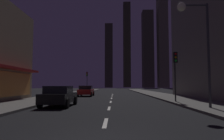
# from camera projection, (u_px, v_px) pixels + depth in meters

# --- Properties ---
(ground_plane) EXTENTS (78.00, 136.00, 0.10)m
(ground_plane) POSITION_uv_depth(u_px,v_px,m) (113.00, 94.00, 36.98)
(ground_plane) COLOR black
(sidewalk_right) EXTENTS (4.00, 76.00, 0.15)m
(sidewalk_right) POSITION_uv_depth(u_px,v_px,m) (152.00, 93.00, 36.89)
(sidewalk_right) COLOR #605E59
(sidewalk_right) RESTS_ON ground
(sidewalk_left) EXTENTS (4.00, 76.00, 0.15)m
(sidewalk_left) POSITION_uv_depth(u_px,v_px,m) (74.00, 93.00, 37.08)
(sidewalk_left) COLOR #605E59
(sidewalk_left) RESTS_ON ground
(lane_marking_center) EXTENTS (0.16, 33.40, 0.01)m
(lane_marking_center) POSITION_uv_depth(u_px,v_px,m) (111.00, 102.00, 18.63)
(lane_marking_center) COLOR silver
(lane_marking_center) RESTS_ON ground
(skyscraper_distant_tall) EXTENTS (5.15, 6.55, 42.89)m
(skyscraper_distant_tall) POSITION_uv_depth(u_px,v_px,m) (109.00, 56.00, 140.07)
(skyscraper_distant_tall) COLOR #3C392D
(skyscraper_distant_tall) RESTS_ON ground
(skyscraper_distant_mid) EXTENTS (5.34, 8.56, 64.44)m
(skyscraper_distant_mid) POSITION_uv_depth(u_px,v_px,m) (127.00, 45.00, 158.17)
(skyscraper_distant_mid) COLOR #343127
(skyscraper_distant_mid) RESTS_ON ground
(skyscraper_distant_short) EXTENTS (6.39, 6.93, 46.20)m
(skyscraper_distant_short) POSITION_uv_depth(u_px,v_px,m) (148.00, 49.00, 124.47)
(skyscraper_distant_short) COLOR #3F3C2F
(skyscraper_distant_short) RESTS_ON ground
(skyscraper_distant_slender) EXTENTS (5.47, 7.62, 78.45)m
(skyscraper_distant_slender) POSITION_uv_depth(u_px,v_px,m) (162.00, 23.00, 125.00)
(skyscraper_distant_slender) COLOR #5E5946
(skyscraper_distant_slender) RESTS_ON ground
(car_parked_near) EXTENTS (1.98, 4.24, 1.45)m
(car_parked_near) POSITION_uv_depth(u_px,v_px,m) (59.00, 96.00, 14.79)
(car_parked_near) COLOR black
(car_parked_near) RESTS_ON ground
(car_parked_far) EXTENTS (1.98, 4.24, 1.45)m
(car_parked_far) POSITION_uv_depth(u_px,v_px,m) (86.00, 91.00, 28.55)
(car_parked_far) COLOR #B21919
(car_parked_far) RESTS_ON ground
(fire_hydrant_far_left) EXTENTS (0.42, 0.30, 0.65)m
(fire_hydrant_far_left) POSITION_uv_depth(u_px,v_px,m) (66.00, 93.00, 26.58)
(fire_hydrant_far_left) COLOR #B2B2B2
(fire_hydrant_far_left) RESTS_ON sidewalk_left
(traffic_light_near_right) EXTENTS (0.32, 0.48, 4.20)m
(traffic_light_near_right) POSITION_uv_depth(u_px,v_px,m) (175.00, 65.00, 17.58)
(traffic_light_near_right) COLOR #2D2D2D
(traffic_light_near_right) RESTS_ON sidewalk_right
(traffic_light_far_left) EXTENTS (0.32, 0.48, 4.20)m
(traffic_light_far_left) POSITION_uv_depth(u_px,v_px,m) (87.00, 77.00, 43.73)
(traffic_light_far_left) COLOR #2D2D2D
(traffic_light_far_left) RESTS_ON sidewalk_left
(street_lamp_right) EXTENTS (1.96, 0.56, 6.58)m
(street_lamp_right) POSITION_uv_depth(u_px,v_px,m) (195.00, 28.00, 13.01)
(street_lamp_right) COLOR #38383D
(street_lamp_right) RESTS_ON sidewalk_right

